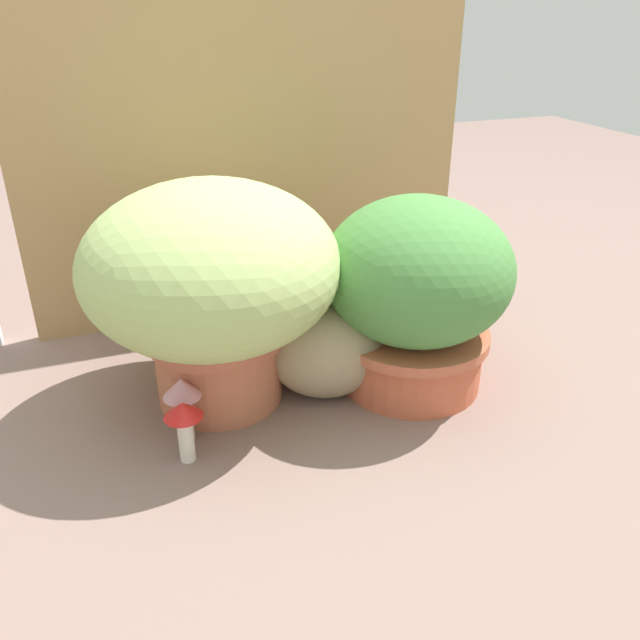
{
  "coord_description": "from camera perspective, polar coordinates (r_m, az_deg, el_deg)",
  "views": [
    {
      "loc": [
        -0.42,
        -1.16,
        0.81
      ],
      "look_at": [
        0.02,
        0.02,
        0.18
      ],
      "focal_mm": 36.18,
      "sensor_mm": 36.0,
      "label": 1
    }
  ],
  "objects": [
    {
      "name": "leafy_planter",
      "position": [
        1.43,
        8.48,
        2.6
      ],
      "size": [
        0.41,
        0.41,
        0.44
      ],
      "color": "#C15B3C",
      "rests_on": "ground"
    },
    {
      "name": "mushroom_ornament_pink",
      "position": [
        1.31,
        -12.07,
        -6.69
      ],
      "size": [
        0.08,
        0.08,
        0.14
      ],
      "color": "beige",
      "rests_on": "ground"
    },
    {
      "name": "cardboard_backdrop",
      "position": [
        1.74,
        -6.2,
        16.06
      ],
      "size": [
        1.19,
        0.03,
        0.99
      ],
      "primitive_type": "cube",
      "color": "tan",
      "rests_on": "ground"
    },
    {
      "name": "cat",
      "position": [
        1.42,
        1.2,
        -2.28
      ],
      "size": [
        0.37,
        0.23,
        0.32
      ],
      "color": "tan",
      "rests_on": "ground"
    },
    {
      "name": "grass_planter",
      "position": [
        1.35,
        -9.53,
        3.61
      ],
      "size": [
        0.54,
        0.54,
        0.49
      ],
      "color": "#BA6647",
      "rests_on": "ground"
    },
    {
      "name": "ground_plane",
      "position": [
        1.47,
        -0.33,
        -6.67
      ],
      "size": [
        6.0,
        6.0,
        0.0
      ],
      "primitive_type": "plane",
      "color": "#81665E"
    },
    {
      "name": "mushroom_ornament_red",
      "position": [
        1.26,
        -11.94,
        -8.63
      ],
      "size": [
        0.08,
        0.08,
        0.13
      ],
      "color": "silver",
      "rests_on": "ground"
    }
  ]
}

